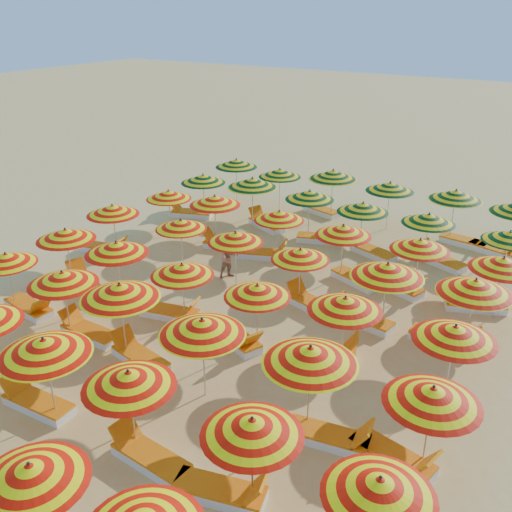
% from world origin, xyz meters
% --- Properties ---
extents(ground, '(120.00, 120.00, 0.00)m').
position_xyz_m(ground, '(0.00, 0.00, 0.00)').
color(ground, '#D7B15F').
rests_on(ground, ground).
extents(umbrella_3, '(2.29, 2.29, 1.92)m').
position_xyz_m(umbrella_3, '(1.43, -8.45, 1.69)').
color(umbrella_3, silver).
rests_on(umbrella_3, ground).
extents(umbrella_8, '(2.33, 2.33, 2.06)m').
position_xyz_m(umbrella_8, '(-1.06, -6.10, 1.82)').
color(umbrella_8, silver).
rests_on(umbrella_8, ground).
extents(umbrella_9, '(2.29, 2.29, 1.94)m').
position_xyz_m(umbrella_9, '(1.08, -5.91, 1.71)').
color(umbrella_9, silver).
rests_on(umbrella_9, ground).
extents(umbrella_10, '(1.92, 1.92, 1.92)m').
position_xyz_m(umbrella_10, '(3.79, -5.80, 1.69)').
color(umbrella_10, silver).
rests_on(umbrella_10, ground).
extents(umbrella_11, '(2.15, 2.15, 1.89)m').
position_xyz_m(umbrella_11, '(6.09, -5.88, 1.66)').
color(umbrella_11, silver).
rests_on(umbrella_11, ground).
extents(umbrella_12, '(2.12, 2.12, 1.81)m').
position_xyz_m(umbrella_12, '(-6.00, -3.38, 1.59)').
color(umbrella_12, silver).
rests_on(umbrella_12, ground).
extents(umbrella_13, '(2.18, 2.18, 1.95)m').
position_xyz_m(umbrella_13, '(-3.42, -3.57, 1.72)').
color(umbrella_13, silver).
rests_on(umbrella_13, ground).
extents(umbrella_14, '(2.34, 2.34, 2.10)m').
position_xyz_m(umbrella_14, '(-1.43, -3.51, 1.85)').
color(umbrella_14, silver).
rests_on(umbrella_14, ground).
extents(umbrella_15, '(1.95, 1.95, 2.06)m').
position_xyz_m(umbrella_15, '(1.24, -3.76, 1.81)').
color(umbrella_15, silver).
rests_on(umbrella_15, ground).
extents(umbrella_16, '(2.05, 2.05, 2.09)m').
position_xyz_m(umbrella_16, '(3.76, -3.55, 1.84)').
color(umbrella_16, silver).
rests_on(umbrella_16, ground).
extents(umbrella_17, '(1.87, 1.87, 1.94)m').
position_xyz_m(umbrella_17, '(6.17, -3.36, 1.71)').
color(umbrella_17, silver).
rests_on(umbrella_17, ground).
extents(umbrella_18, '(2.02, 2.02, 1.94)m').
position_xyz_m(umbrella_18, '(-5.76, -1.40, 1.71)').
color(umbrella_18, silver).
rests_on(umbrella_18, ground).
extents(umbrella_19, '(1.90, 1.90, 1.98)m').
position_xyz_m(umbrella_19, '(-3.60, -1.41, 1.74)').
color(umbrella_19, silver).
rests_on(umbrella_19, ground).
extents(umbrella_20, '(2.10, 2.10, 1.85)m').
position_xyz_m(umbrella_20, '(-1.19, -1.40, 1.63)').
color(umbrella_20, silver).
rests_on(umbrella_20, ground).
extents(umbrella_21, '(2.15, 2.15, 1.83)m').
position_xyz_m(umbrella_21, '(1.17, -1.34, 1.61)').
color(umbrella_21, silver).
rests_on(umbrella_21, ground).
extents(umbrella_22, '(1.98, 1.98, 1.93)m').
position_xyz_m(umbrella_22, '(3.41, -0.98, 1.70)').
color(umbrella_22, silver).
rests_on(umbrella_22, ground).
extents(umbrella_23, '(2.29, 2.29, 1.96)m').
position_xyz_m(umbrella_23, '(5.98, -0.98, 1.72)').
color(umbrella_23, silver).
rests_on(umbrella_23, ground).
extents(umbrella_24, '(1.95, 1.95, 1.93)m').
position_xyz_m(umbrella_24, '(-6.18, 1.05, 1.70)').
color(umbrella_24, silver).
rests_on(umbrella_24, ground).
extents(umbrella_25, '(1.97, 1.97, 1.81)m').
position_xyz_m(umbrella_25, '(-3.46, 1.40, 1.59)').
color(umbrella_25, silver).
rests_on(umbrella_25, ground).
extents(umbrella_26, '(1.93, 1.93, 1.85)m').
position_xyz_m(umbrella_26, '(-1.25, 1.32, 1.63)').
color(umbrella_26, silver).
rests_on(umbrella_26, ground).
extents(umbrella_27, '(2.04, 2.04, 1.83)m').
position_xyz_m(umbrella_27, '(1.04, 1.26, 1.61)').
color(umbrella_27, silver).
rests_on(umbrella_27, ground).
extents(umbrella_28, '(2.13, 2.13, 2.09)m').
position_xyz_m(umbrella_28, '(3.71, 1.06, 1.84)').
color(umbrella_28, silver).
rests_on(umbrella_28, ground).
extents(umbrella_29, '(2.20, 2.20, 2.03)m').
position_xyz_m(umbrella_29, '(5.88, 1.42, 1.78)').
color(umbrella_29, silver).
rests_on(umbrella_29, ground).
extents(umbrella_30, '(2.24, 2.24, 1.82)m').
position_xyz_m(umbrella_30, '(-5.81, 3.61, 1.61)').
color(umbrella_30, silver).
rests_on(umbrella_30, ground).
extents(umbrella_31, '(1.97, 1.97, 1.97)m').
position_xyz_m(umbrella_31, '(-3.69, 3.66, 1.74)').
color(umbrella_31, silver).
rests_on(umbrella_31, ground).
extents(umbrella_32, '(1.79, 1.79, 1.83)m').
position_xyz_m(umbrella_32, '(-1.08, 3.77, 1.61)').
color(umbrella_32, silver).
rests_on(umbrella_32, ground).
extents(umbrella_33, '(2.38, 2.38, 1.91)m').
position_xyz_m(umbrella_33, '(1.42, 3.47, 1.68)').
color(umbrella_33, silver).
rests_on(umbrella_33, ground).
extents(umbrella_34, '(2.25, 2.25, 1.90)m').
position_xyz_m(umbrella_34, '(3.83, 3.64, 1.67)').
color(umbrella_34, silver).
rests_on(umbrella_34, ground).
extents(umbrella_35, '(2.21, 2.21, 1.94)m').
position_xyz_m(umbrella_35, '(6.20, 3.41, 1.71)').
color(umbrella_35, silver).
rests_on(umbrella_35, ground).
extents(umbrella_36, '(2.29, 2.29, 1.93)m').
position_xyz_m(umbrella_36, '(-5.78, 5.78, 1.70)').
color(umbrella_36, silver).
rests_on(umbrella_36, ground).
extents(umbrella_37, '(2.43, 2.43, 2.09)m').
position_xyz_m(umbrella_37, '(-3.52, 5.96, 1.84)').
color(umbrella_37, silver).
rests_on(umbrella_37, ground).
extents(umbrella_38, '(2.19, 2.19, 1.95)m').
position_xyz_m(umbrella_38, '(-1.08, 6.08, 1.71)').
color(umbrella_38, silver).
rests_on(umbrella_38, ground).
extents(umbrella_39, '(2.11, 2.11, 1.93)m').
position_xyz_m(umbrella_39, '(1.12, 5.85, 1.70)').
color(umbrella_39, silver).
rests_on(umbrella_39, ground).
extents(umbrella_40, '(2.16, 2.16, 1.90)m').
position_xyz_m(umbrella_40, '(3.40, 6.01, 1.67)').
color(umbrella_40, silver).
rests_on(umbrella_40, ground).
extents(umbrella_41, '(2.03, 2.03, 1.82)m').
position_xyz_m(umbrella_41, '(5.98, 5.95, 1.60)').
color(umbrella_41, silver).
rests_on(umbrella_41, ground).
extents(umbrella_42, '(1.98, 1.98, 1.98)m').
position_xyz_m(umbrella_42, '(-5.89, 8.42, 1.74)').
color(umbrella_42, silver).
rests_on(umbrella_42, ground).
extents(umbrella_43, '(1.94, 1.94, 1.91)m').
position_xyz_m(umbrella_43, '(-3.56, 8.23, 1.68)').
color(umbrella_43, silver).
rests_on(umbrella_43, ground).
extents(umbrella_44, '(2.08, 2.08, 2.11)m').
position_xyz_m(umbrella_44, '(-1.28, 8.59, 1.86)').
color(umbrella_44, silver).
rests_on(umbrella_44, ground).
extents(umbrella_45, '(2.32, 2.32, 1.98)m').
position_xyz_m(umbrella_45, '(1.15, 8.56, 1.75)').
color(umbrella_45, silver).
rests_on(umbrella_45, ground).
extents(umbrella_46, '(2.25, 2.25, 2.07)m').
position_xyz_m(umbrella_46, '(3.64, 8.59, 1.82)').
color(umbrella_46, silver).
rests_on(umbrella_46, ground).
extents(lounger_4, '(1.76, 0.66, 0.69)m').
position_xyz_m(lounger_4, '(-1.65, -6.11, 0.15)').
color(lounger_4, white).
rests_on(lounger_4, ground).
extents(lounger_5, '(1.77, 0.72, 0.69)m').
position_xyz_m(lounger_5, '(1.58, -6.06, 0.15)').
color(lounger_5, white).
rests_on(lounger_5, ground).
extents(lounger_6, '(1.82, 0.98, 0.69)m').
position_xyz_m(lounger_6, '(3.28, -6.03, 0.15)').
color(lounger_6, white).
rests_on(lounger_6, ground).
extents(lounger_7, '(1.79, 0.80, 0.69)m').
position_xyz_m(lounger_7, '(-5.40, -3.34, 0.15)').
color(lounger_7, white).
rests_on(lounger_7, ground).
extents(lounger_8, '(1.74, 0.60, 0.69)m').
position_xyz_m(lounger_8, '(-2.91, -3.38, 0.15)').
color(lounger_8, white).
rests_on(lounger_8, ground).
extents(lounger_9, '(1.81, 0.91, 0.69)m').
position_xyz_m(lounger_9, '(-0.93, -3.57, 0.15)').
color(lounger_9, white).
rests_on(lounger_9, ground).
extents(lounger_10, '(1.80, 0.85, 0.69)m').
position_xyz_m(lounger_10, '(4.36, -3.69, 0.15)').
color(lounger_10, white).
rests_on(lounger_10, ground).
extents(lounger_11, '(1.82, 0.95, 0.69)m').
position_xyz_m(lounger_11, '(5.66, -3.57, 0.15)').
color(lounger_11, white).
rests_on(lounger_11, ground).
extents(lounger_12, '(1.82, 1.19, 0.69)m').
position_xyz_m(lounger_12, '(-5.26, -1.35, 0.15)').
color(lounger_12, white).
rests_on(lounger_12, ground).
extents(lounger_13, '(1.81, 0.93, 0.69)m').
position_xyz_m(lounger_13, '(-1.69, -1.40, 0.15)').
color(lounger_13, white).
rests_on(lounger_13, ground).
extents(lounger_14, '(1.82, 1.22, 0.69)m').
position_xyz_m(lounger_14, '(0.67, -1.56, 0.15)').
color(lounger_14, white).
rests_on(lounger_14, ground).
extents(lounger_15, '(1.83, 1.14, 0.69)m').
position_xyz_m(lounger_15, '(2.90, -0.90, 0.15)').
color(lounger_15, white).
rests_on(lounger_15, ground).
extents(lounger_16, '(1.80, 0.86, 0.69)m').
position_xyz_m(lounger_16, '(-6.68, 0.97, 0.15)').
color(lounger_16, white).
rests_on(lounger_16, ground).
extents(lounger_17, '(1.83, 1.04, 0.69)m').
position_xyz_m(lounger_17, '(1.54, 1.16, 0.15)').
color(lounger_17, white).
rests_on(lounger_17, ground).
extents(lounger_18, '(1.80, 0.84, 0.69)m').
position_xyz_m(lounger_18, '(3.12, 1.13, 0.15)').
color(lounger_18, white).
rests_on(lounger_18, ground).
extents(lounger_19, '(1.76, 0.65, 0.69)m').
position_xyz_m(lounger_19, '(5.38, 1.26, 0.15)').
color(lounger_19, white).
rests_on(lounger_19, ground).
extents(lounger_20, '(1.82, 1.00, 0.69)m').
position_xyz_m(lounger_20, '(-3.19, 3.57, 0.15)').
color(lounger_20, white).
rests_on(lounger_20, ground).
extents(lounger_21, '(1.82, 1.18, 0.69)m').
position_xyz_m(lounger_21, '(-1.58, 3.57, 0.15)').
color(lounger_21, white).
rests_on(lounger_21, ground).
extents(lounger_22, '(1.83, 1.15, 0.69)m').
position_xyz_m(lounger_22, '(2.02, 3.41, 0.15)').
color(lounger_22, white).
rests_on(lounger_22, ground).
extents(lounger_23, '(1.83, 1.08, 0.69)m').
position_xyz_m(lounger_23, '(3.32, 3.58, 0.15)').
color(lounger_23, white).
rests_on(lounger_23, ground).
extents(lounger_24, '(1.82, 1.20, 0.69)m').
position_xyz_m(lounger_24, '(5.61, 3.62, 0.15)').
color(lounger_24, white).
rests_on(lounger_24, ground).
extents(lounger_25, '(1.83, 1.11, 0.69)m').
position_xyz_m(lounger_25, '(-6.37, 5.62, 0.15)').
color(lounger_25, white).
rests_on(lounger_25, ground).
extents(lounger_26, '(1.82, 1.20, 0.69)m').
position_xyz_m(lounger_26, '(-3.01, 6.17, 0.15)').
color(lounger_26, white).
rests_on(lounger_26, ground).
extents(lounger_27, '(1.83, 1.13, 0.69)m').
position_xyz_m(lounger_27, '(-0.48, 5.98, 0.15)').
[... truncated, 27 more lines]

